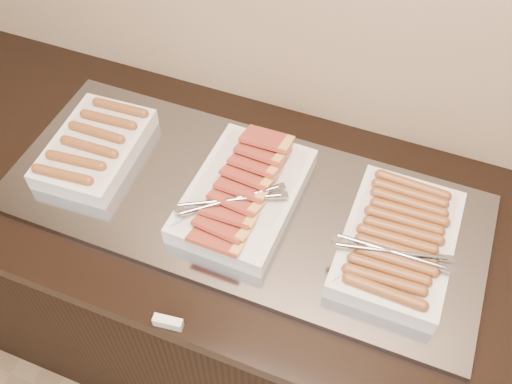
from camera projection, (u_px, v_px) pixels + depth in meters
counter at (240, 288)px, 1.79m from camera, size 2.06×0.76×0.90m
warming_tray at (242, 202)px, 1.43m from camera, size 1.20×0.50×0.02m
dish_left at (95, 147)px, 1.49m from camera, size 0.23×0.33×0.07m
dish_center at (243, 193)px, 1.39m from camera, size 0.27×0.40×0.09m
dish_right at (398, 242)px, 1.31m from camera, size 0.27×0.37×0.08m
label_holder at (168, 322)px, 1.23m from camera, size 0.07×0.03×0.03m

